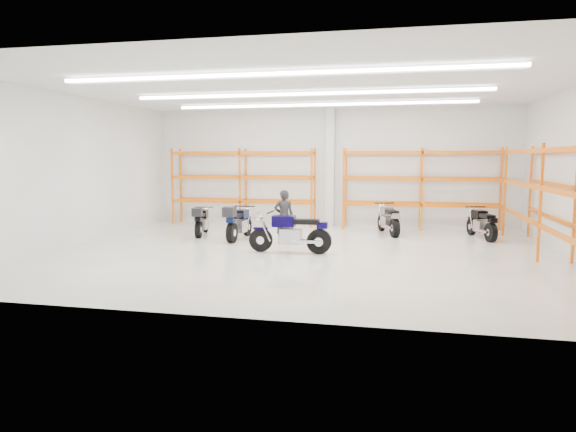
% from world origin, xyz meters
% --- Properties ---
extents(ground, '(14.00, 14.00, 0.00)m').
position_xyz_m(ground, '(0.00, 0.00, 0.00)').
color(ground, beige).
rests_on(ground, ground).
extents(room_shell, '(14.02, 12.02, 4.51)m').
position_xyz_m(room_shell, '(0.00, 0.03, 3.28)').
color(room_shell, silver).
rests_on(room_shell, ground).
extents(motorcycle_main, '(2.33, 0.77, 1.14)m').
position_xyz_m(motorcycle_main, '(-0.22, -0.08, 0.54)').
color(motorcycle_main, black).
rests_on(motorcycle_main, ground).
extents(motorcycle_back_a, '(0.75, 1.97, 1.02)m').
position_xyz_m(motorcycle_back_a, '(-3.90, 2.32, 0.49)').
color(motorcycle_back_a, black).
rests_on(motorcycle_back_a, ground).
extents(motorcycle_back_b, '(0.71, 2.21, 1.14)m').
position_xyz_m(motorcycle_back_b, '(-2.42, 1.73, 0.55)').
color(motorcycle_back_b, black).
rests_on(motorcycle_back_b, ground).
extents(motorcycle_back_c, '(0.92, 2.07, 1.05)m').
position_xyz_m(motorcycle_back_c, '(2.29, 3.99, 0.49)').
color(motorcycle_back_c, black).
rests_on(motorcycle_back_c, ground).
extents(motorcycle_back_d, '(0.83, 2.02, 1.01)m').
position_xyz_m(motorcycle_back_d, '(5.28, 3.63, 0.47)').
color(motorcycle_back_d, black).
rests_on(motorcycle_back_d, ground).
extents(standing_man, '(0.68, 0.52, 1.65)m').
position_xyz_m(standing_man, '(-0.85, 1.47, 0.83)').
color(standing_man, black).
rests_on(standing_man, ground).
extents(structural_column, '(0.32, 0.32, 4.50)m').
position_xyz_m(structural_column, '(0.00, 5.82, 2.25)').
color(structural_column, white).
rests_on(structural_column, ground).
extents(pallet_racking_back_left, '(5.67, 0.87, 3.00)m').
position_xyz_m(pallet_racking_back_left, '(-3.40, 5.48, 1.79)').
color(pallet_racking_back_left, '#E95D00').
rests_on(pallet_racking_back_left, ground).
extents(pallet_racking_back_right, '(5.67, 0.87, 3.00)m').
position_xyz_m(pallet_racking_back_right, '(3.40, 5.48, 1.79)').
color(pallet_racking_back_right, '#E95D00').
rests_on(pallet_racking_back_right, ground).
extents(pallet_racking_side, '(0.87, 9.07, 3.00)m').
position_xyz_m(pallet_racking_side, '(6.48, 0.00, 1.81)').
color(pallet_racking_side, '#E95D00').
rests_on(pallet_racking_side, ground).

